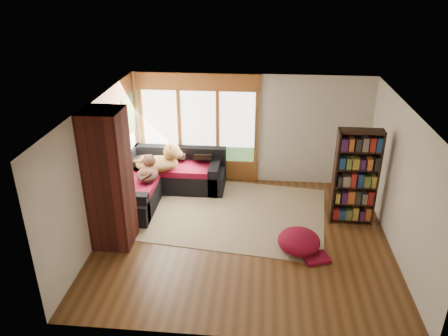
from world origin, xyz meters
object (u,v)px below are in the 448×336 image
(brick_chimney, at_px, (109,180))
(bookshelf, at_px, (355,177))
(sectional_sofa, at_px, (162,180))
(dog_brindle, at_px, (148,172))
(dog_tan, at_px, (161,161))
(pouf, at_px, (299,241))
(area_rug, at_px, (235,213))

(brick_chimney, distance_m, bookshelf, 4.69)
(sectional_sofa, xyz_separation_m, bookshelf, (4.09, -0.90, 0.69))
(sectional_sofa, relative_size, dog_brindle, 2.90)
(dog_tan, bearing_deg, dog_brindle, -127.17)
(bookshelf, relative_size, pouf, 2.56)
(area_rug, bearing_deg, dog_brindle, 170.90)
(area_rug, distance_m, dog_brindle, 2.05)
(sectional_sofa, xyz_separation_m, pouf, (2.98, -2.04, -0.08))
(pouf, bearing_deg, area_rug, 135.39)
(brick_chimney, relative_size, dog_tan, 2.41)
(brick_chimney, height_order, dog_tan, brick_chimney)
(bookshelf, relative_size, dog_brindle, 2.61)
(brick_chimney, relative_size, pouf, 3.36)
(sectional_sofa, bearing_deg, brick_chimney, -99.37)
(sectional_sofa, bearing_deg, dog_tan, -76.85)
(sectional_sofa, bearing_deg, pouf, -31.54)
(pouf, relative_size, dog_brindle, 1.02)
(area_rug, bearing_deg, brick_chimney, -150.13)
(brick_chimney, bearing_deg, area_rug, 29.87)
(dog_tan, distance_m, dog_brindle, 0.45)
(sectional_sofa, relative_size, bookshelf, 1.11)
(pouf, distance_m, dog_tan, 3.60)
(area_rug, relative_size, pouf, 4.80)
(brick_chimney, xyz_separation_m, area_rug, (2.17, 1.24, -1.29))
(brick_chimney, xyz_separation_m, sectional_sofa, (0.45, 2.05, -1.00))
(dog_brindle, bearing_deg, brick_chimney, 165.61)
(bookshelf, relative_size, dog_tan, 1.83)
(sectional_sofa, height_order, pouf, sectional_sofa)
(area_rug, xyz_separation_m, dog_brindle, (-1.89, 0.30, 0.73))
(pouf, bearing_deg, bookshelf, 45.81)
(bookshelf, height_order, pouf, bookshelf)
(pouf, xyz_separation_m, dog_brindle, (-3.14, 1.54, 0.51))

